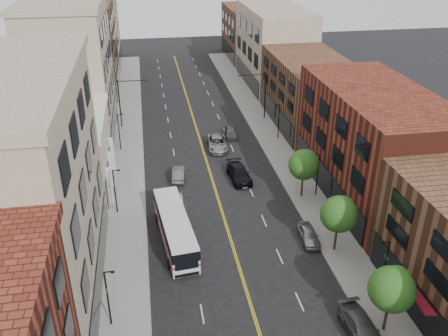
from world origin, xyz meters
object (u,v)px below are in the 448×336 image
city_bus (175,227)px  car_parked_mid (363,329)px  car_lane_a (239,174)px  car_parked_far (309,235)px  car_lane_c (231,132)px  car_lane_b (217,143)px  car_lane_behind (178,174)px

city_bus → car_parked_mid: 19.12m
car_lane_a → car_parked_far: bearing=-76.4°
car_lane_c → car_lane_b: bearing=-119.2°
car_lane_behind → car_parked_mid: bearing=119.8°
car_parked_mid → car_lane_c: car_parked_mid is taller
city_bus → car_parked_far: bearing=-14.9°
car_lane_a → car_lane_c: (1.35, 12.88, -0.12)m
car_parked_mid → car_lane_c: 38.43m
city_bus → car_lane_c: 26.02m
car_parked_far → car_lane_b: car_lane_b is taller
car_parked_mid → car_lane_a: (-4.22, 25.44, 0.03)m
city_bus → car_lane_b: (7.30, 20.37, -0.89)m
car_parked_mid → car_lane_behind: car_parked_mid is taller
city_bus → car_lane_a: bearing=47.0°
car_lane_b → city_bus: bearing=-105.7°
car_lane_behind → car_lane_a: bearing=175.5°
car_parked_far → car_lane_b: size_ratio=0.70×
city_bus → car_parked_mid: city_bus is taller
car_lane_behind → car_lane_a: 7.28m
city_bus → car_parked_far: (12.71, -2.04, -1.01)m
city_bus → car_parked_far: city_bus is taller
city_bus → car_lane_b: 21.66m
car_lane_behind → city_bus: bearing=90.8°
car_parked_mid → car_parked_far: car_parked_mid is taller
car_lane_behind → car_lane_b: bearing=-120.6°
car_lane_c → car_lane_behind: bearing=-121.3°
car_lane_b → car_lane_behind: bearing=-123.5°
car_lane_b → car_lane_c: 4.49m
car_lane_behind → car_parked_far: bearing=134.6°
car_lane_behind → car_lane_c: car_lane_c is taller
city_bus → car_parked_far: size_ratio=2.89×
car_lane_a → car_lane_b: (-1.19, 9.18, -0.00)m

